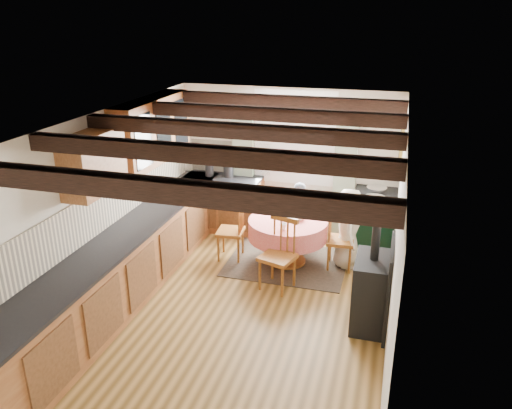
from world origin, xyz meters
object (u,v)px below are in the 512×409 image
(cast_iron_stove, at_px, (373,274))
(cup, at_px, (283,227))
(chair_left, at_px, (230,229))
(aga_range, at_px, (373,222))
(chair_right, at_px, (341,238))
(dining_table, at_px, (287,242))
(chair_near, at_px, (277,255))
(child_far, at_px, (299,214))
(child_right, at_px, (348,228))

(cast_iron_stove, bearing_deg, cup, 143.96)
(chair_left, height_order, cast_iron_stove, cast_iron_stove)
(chair_left, bearing_deg, aga_range, 108.15)
(chair_right, bearing_deg, dining_table, 93.21)
(chair_near, bearing_deg, aga_range, 70.81)
(child_far, height_order, cup, child_far)
(chair_left, xyz_separation_m, cup, (0.87, -0.29, 0.27))
(chair_right, relative_size, cast_iron_stove, 0.68)
(chair_left, relative_size, child_far, 0.88)
(cup, bearing_deg, aga_range, 45.32)
(chair_near, bearing_deg, child_far, 106.58)
(chair_right, xyz_separation_m, cup, (-0.76, -0.43, 0.27))
(dining_table, relative_size, chair_near, 1.15)
(dining_table, bearing_deg, cast_iron_stove, -44.81)
(chair_right, bearing_deg, child_right, -48.76)
(chair_right, xyz_separation_m, child_far, (-0.73, 0.57, 0.07))
(chair_right, distance_m, child_far, 0.93)
(dining_table, xyz_separation_m, child_far, (0.03, 0.65, 0.19))
(chair_left, relative_size, child_right, 0.78)
(chair_left, bearing_deg, cup, 66.00)
(aga_range, bearing_deg, child_far, -171.13)
(cast_iron_stove, distance_m, child_far, 2.31)
(child_right, bearing_deg, aga_range, -36.17)
(child_far, bearing_deg, aga_range, -161.41)
(chair_near, distance_m, child_far, 1.40)
(aga_range, bearing_deg, chair_near, -126.04)
(chair_right, bearing_deg, cup, 116.72)
(dining_table, xyz_separation_m, aga_range, (1.18, 0.83, 0.12))
(child_far, bearing_deg, child_right, 158.89)
(cup, bearing_deg, chair_near, -87.32)
(aga_range, height_order, cup, aga_range)
(chair_left, height_order, child_far, child_far)
(dining_table, height_order, child_right, child_right)
(cast_iron_stove, bearing_deg, child_far, 122.95)
(chair_left, distance_m, child_right, 1.73)
(chair_near, height_order, aga_range, chair_near)
(dining_table, distance_m, chair_near, 0.76)
(cast_iron_stove, bearing_deg, aga_range, 92.98)
(dining_table, distance_m, cast_iron_stove, 1.84)
(dining_table, bearing_deg, chair_near, -87.91)
(chair_left, xyz_separation_m, cast_iron_stove, (2.15, -1.22, 0.21))
(chair_near, xyz_separation_m, child_right, (0.82, 0.91, 0.10))
(aga_range, bearing_deg, chair_left, -156.50)
(child_right, height_order, cup, child_right)
(chair_near, relative_size, child_right, 0.84)
(chair_right, bearing_deg, chair_left, 91.82)
(cast_iron_stove, distance_m, child_right, 1.51)
(chair_near, distance_m, cast_iron_stove, 1.38)
(child_right, bearing_deg, dining_table, 91.04)
(child_right, bearing_deg, chair_right, 124.16)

